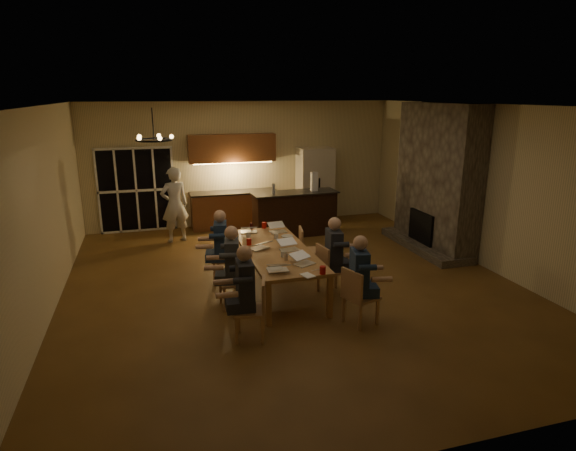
% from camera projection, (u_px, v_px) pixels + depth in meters
% --- Properties ---
extents(floor, '(9.00, 9.00, 0.00)m').
position_uv_depth(floor, '(292.00, 284.00, 8.85)').
color(floor, brown).
rests_on(floor, ground).
extents(back_wall, '(8.00, 0.04, 3.20)m').
position_uv_depth(back_wall, '(242.00, 164.00, 12.61)').
color(back_wall, beige).
rests_on(back_wall, ground).
extents(left_wall, '(0.04, 9.00, 3.20)m').
position_uv_depth(left_wall, '(40.00, 215.00, 7.34)').
color(left_wall, beige).
rests_on(left_wall, ground).
extents(right_wall, '(0.04, 9.00, 3.20)m').
position_uv_depth(right_wall, '(486.00, 187.00, 9.51)').
color(right_wall, beige).
rests_on(right_wall, ground).
extents(ceiling, '(8.00, 9.00, 0.04)m').
position_uv_depth(ceiling, '(292.00, 104.00, 7.99)').
color(ceiling, white).
rests_on(ceiling, back_wall).
extents(french_doors, '(1.86, 0.08, 2.10)m').
position_uv_depth(french_doors, '(136.00, 191.00, 11.98)').
color(french_doors, black).
rests_on(french_doors, ground).
extents(fireplace, '(0.58, 2.50, 3.20)m').
position_uv_depth(fireplace, '(437.00, 178.00, 10.53)').
color(fireplace, '#665E50').
rests_on(fireplace, ground).
extents(kitchenette, '(2.24, 0.68, 2.40)m').
position_uv_depth(kitchenette, '(233.00, 182.00, 12.33)').
color(kitchenette, brown).
rests_on(kitchenette, ground).
extents(refrigerator, '(0.90, 0.68, 2.00)m').
position_uv_depth(refrigerator, '(315.00, 185.00, 12.94)').
color(refrigerator, beige).
rests_on(refrigerator, ground).
extents(dining_table, '(1.10, 2.82, 0.75)m').
position_uv_depth(dining_table, '(277.00, 269.00, 8.55)').
color(dining_table, '#A97843').
rests_on(dining_table, ground).
extents(bar_island, '(2.12, 0.75, 1.08)m').
position_uv_depth(bar_island, '(295.00, 214.00, 11.79)').
color(bar_island, black).
rests_on(bar_island, ground).
extents(chair_left_near, '(0.54, 0.54, 0.89)m').
position_uv_depth(chair_left_near, '(250.00, 309.00, 6.79)').
color(chair_left_near, tan).
rests_on(chair_left_near, ground).
extents(chair_left_mid, '(0.45, 0.45, 0.89)m').
position_uv_depth(chair_left_mid, '(233.00, 281.00, 7.82)').
color(chair_left_mid, tan).
rests_on(chair_left_mid, ground).
extents(chair_left_far, '(0.56, 0.56, 0.89)m').
position_uv_depth(chair_left_far, '(225.00, 259.00, 8.88)').
color(chair_left_far, tan).
rests_on(chair_left_far, ground).
extents(chair_right_near, '(0.56, 0.56, 0.89)m').
position_uv_depth(chair_right_near, '(361.00, 296.00, 7.24)').
color(chair_right_near, tan).
rests_on(chair_right_near, ground).
extents(chair_right_mid, '(0.50, 0.50, 0.89)m').
position_uv_depth(chair_right_mid, '(332.00, 269.00, 8.33)').
color(chair_right_mid, tan).
rests_on(chair_right_mid, ground).
extents(chair_right_far, '(0.52, 0.52, 0.89)m').
position_uv_depth(chair_right_far, '(311.00, 250.00, 9.35)').
color(chair_right_far, tan).
rests_on(chair_right_far, ground).
extents(person_left_near, '(0.64, 0.64, 1.38)m').
position_uv_depth(person_left_near, '(245.00, 292.00, 6.76)').
color(person_left_near, '#252630').
rests_on(person_left_near, ground).
extents(person_right_near, '(0.71, 0.71, 1.38)m').
position_uv_depth(person_right_near, '(359.00, 280.00, 7.22)').
color(person_right_near, navy).
rests_on(person_right_near, ground).
extents(person_left_mid, '(0.70, 0.70, 1.38)m').
position_uv_depth(person_left_mid, '(232.00, 267.00, 7.73)').
color(person_left_mid, '#3D4148').
rests_on(person_left_mid, ground).
extents(person_right_mid, '(0.67, 0.67, 1.38)m').
position_uv_depth(person_right_mid, '(334.00, 256.00, 8.26)').
color(person_right_mid, '#252630').
rests_on(person_right_mid, ground).
extents(person_left_far, '(0.70, 0.70, 1.38)m').
position_uv_depth(person_left_far, '(221.00, 247.00, 8.75)').
color(person_left_far, navy).
rests_on(person_left_far, ground).
extents(standing_person, '(0.73, 0.57, 1.77)m').
position_uv_depth(standing_person, '(175.00, 205.00, 11.19)').
color(standing_person, silver).
rests_on(standing_person, ground).
extents(chandelier, '(0.52, 0.52, 0.03)m').
position_uv_depth(chandelier, '(154.00, 140.00, 6.88)').
color(chandelier, black).
rests_on(chandelier, ceiling).
extents(laptop_a, '(0.33, 0.30, 0.23)m').
position_uv_depth(laptop_a, '(278.00, 264.00, 7.39)').
color(laptop_a, silver).
rests_on(laptop_a, dining_table).
extents(laptop_b, '(0.41, 0.40, 0.23)m').
position_uv_depth(laptop_b, '(304.00, 258.00, 7.66)').
color(laptop_b, silver).
rests_on(laptop_b, dining_table).
extents(laptop_c, '(0.41, 0.40, 0.23)m').
position_uv_depth(laptop_c, '(258.00, 242.00, 8.44)').
color(laptop_c, silver).
rests_on(laptop_c, dining_table).
extents(laptop_d, '(0.36, 0.33, 0.23)m').
position_uv_depth(laptop_d, '(290.00, 244.00, 8.36)').
color(laptop_d, silver).
rests_on(laptop_d, dining_table).
extents(laptop_e, '(0.36, 0.33, 0.23)m').
position_uv_depth(laptop_e, '(249.00, 227.00, 9.44)').
color(laptop_e, silver).
rests_on(laptop_e, dining_table).
extents(laptop_f, '(0.34, 0.30, 0.23)m').
position_uv_depth(laptop_f, '(278.00, 227.00, 9.44)').
color(laptop_f, silver).
rests_on(laptop_f, dining_table).
extents(mug_front, '(0.08, 0.08, 0.10)m').
position_uv_depth(mug_front, '(283.00, 254.00, 8.04)').
color(mug_front, silver).
rests_on(mug_front, dining_table).
extents(mug_mid, '(0.08, 0.08, 0.10)m').
position_uv_depth(mug_mid, '(276.00, 236.00, 9.03)').
color(mug_mid, silver).
rests_on(mug_mid, dining_table).
extents(mug_back, '(0.08, 0.08, 0.10)m').
position_uv_depth(mug_back, '(248.00, 235.00, 9.11)').
color(mug_back, silver).
rests_on(mug_back, dining_table).
extents(redcup_near, '(0.09, 0.09, 0.12)m').
position_uv_depth(redcup_near, '(323.00, 270.00, 7.27)').
color(redcup_near, '#B8100C').
rests_on(redcup_near, dining_table).
extents(redcup_mid, '(0.09, 0.09, 0.12)m').
position_uv_depth(redcup_mid, '(249.00, 242.00, 8.66)').
color(redcup_mid, '#B8100C').
rests_on(redcup_mid, dining_table).
extents(redcup_far, '(0.09, 0.09, 0.12)m').
position_uv_depth(redcup_far, '(264.00, 225.00, 9.74)').
color(redcup_far, '#B8100C').
rests_on(redcup_far, dining_table).
extents(can_silver, '(0.06, 0.06, 0.12)m').
position_uv_depth(can_silver, '(286.00, 257.00, 7.86)').
color(can_silver, '#B2B2B7').
rests_on(can_silver, dining_table).
extents(can_cola, '(0.06, 0.06, 0.12)m').
position_uv_depth(can_cola, '(251.00, 226.00, 9.69)').
color(can_cola, '#3F0F0C').
rests_on(can_cola, dining_table).
extents(plate_near, '(0.26, 0.26, 0.02)m').
position_uv_depth(plate_near, '(302.00, 256.00, 8.07)').
color(plate_near, silver).
rests_on(plate_near, dining_table).
extents(plate_left, '(0.26, 0.26, 0.02)m').
position_uv_depth(plate_left, '(275.00, 269.00, 7.48)').
color(plate_left, silver).
rests_on(plate_left, dining_table).
extents(plate_far, '(0.22, 0.22, 0.02)m').
position_uv_depth(plate_far, '(287.00, 236.00, 9.18)').
color(plate_far, silver).
rests_on(plate_far, dining_table).
extents(notepad, '(0.21, 0.25, 0.01)m').
position_uv_depth(notepad, '(308.00, 275.00, 7.21)').
color(notepad, white).
rests_on(notepad, dining_table).
extents(bar_bottle, '(0.08, 0.08, 0.24)m').
position_uv_depth(bar_bottle, '(273.00, 189.00, 11.41)').
color(bar_bottle, '#99999E').
rests_on(bar_bottle, bar_island).
extents(bar_blender, '(0.15, 0.15, 0.46)m').
position_uv_depth(bar_blender, '(314.00, 182.00, 11.72)').
color(bar_blender, silver).
rests_on(bar_blender, bar_island).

